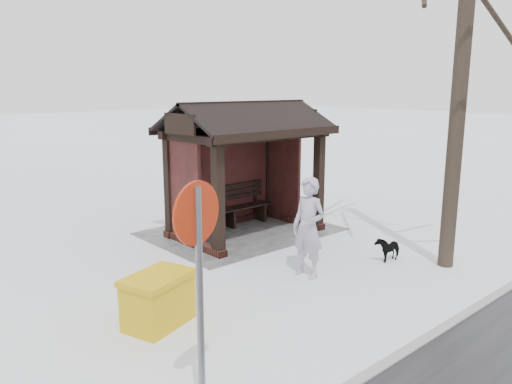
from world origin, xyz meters
TOP-DOWN VIEW (x-y plane):
  - ground at (0.00, 0.00)m, footprint 120.00×120.00m
  - kerb at (0.00, 5.50)m, footprint 120.00×0.15m
  - trampled_patch at (0.00, -0.20)m, footprint 4.20×3.20m
  - bus_shelter at (0.00, -0.16)m, footprint 3.60×2.40m
  - pedestrian at (0.91, 2.80)m, footprint 0.49×0.70m
  - dog at (-0.91, 3.28)m, footprint 0.59×0.27m
  - grit_bin at (3.95, 2.68)m, footprint 1.17×0.97m
  - road_sign at (4.66, 4.75)m, footprint 0.63×0.18m

SIDE VIEW (x-z plane):
  - ground at x=0.00m, z-range 0.00..0.00m
  - trampled_patch at x=0.00m, z-range 0.00..0.02m
  - kerb at x=0.00m, z-range -0.02..0.04m
  - dog at x=-0.91m, z-range 0.00..0.50m
  - grit_bin at x=3.95m, z-range 0.01..0.77m
  - pedestrian at x=0.91m, z-range 0.00..1.83m
  - road_sign at x=4.66m, z-range 0.54..3.06m
  - bus_shelter at x=0.00m, z-range 0.62..3.71m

